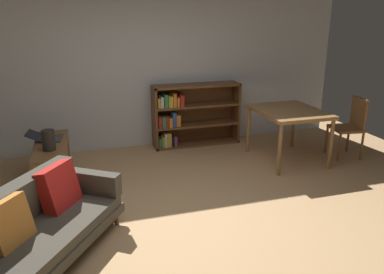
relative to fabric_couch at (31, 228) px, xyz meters
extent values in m
plane|color=tan|center=(1.60, 0.28, -0.35)|extent=(8.16, 8.16, 0.00)
cube|color=silver|center=(1.60, 2.98, 1.00)|extent=(6.80, 0.10, 2.70)
cylinder|color=brown|center=(0.79, 0.45, -0.29)|extent=(0.04, 0.04, 0.13)
cylinder|color=brown|center=(0.28, 0.80, -0.29)|extent=(0.04, 0.04, 0.13)
cube|color=#474238|center=(0.05, -0.06, -0.17)|extent=(1.65, 1.93, 0.10)
cube|color=#474238|center=(0.05, -0.06, -0.07)|extent=(1.59, 1.86, 0.10)
cube|color=#474238|center=(-0.18, 0.10, 0.16)|extent=(1.15, 1.56, 0.37)
cube|color=#474238|center=(0.54, 0.64, 0.10)|extent=(0.66, 0.52, 0.24)
cube|color=orange|center=(-0.15, -0.15, 0.16)|extent=(0.41, 0.45, 0.42)
cube|color=red|center=(0.25, 0.42, 0.18)|extent=(0.44, 0.49, 0.46)
cube|color=brown|center=(0.12, 2.36, -0.08)|extent=(0.42, 0.04, 0.55)
cube|color=brown|center=(0.12, 1.10, -0.08)|extent=(0.42, 0.04, 0.55)
cube|color=brown|center=(0.12, 1.73, -0.08)|extent=(0.42, 1.27, 0.04)
cube|color=brown|center=(0.12, 1.73, 0.18)|extent=(0.42, 1.31, 0.04)
cube|color=brown|center=(0.12, 1.73, -0.33)|extent=(0.42, 1.27, 0.04)
cube|color=#333338|center=(0.14, 1.97, 0.20)|extent=(0.27, 0.36, 0.02)
cube|color=black|center=(-0.08, 1.99, 0.26)|extent=(0.24, 0.34, 0.11)
cylinder|color=#2D2823|center=(0.12, 1.52, 0.32)|extent=(0.16, 0.16, 0.26)
cylinder|color=slate|center=(0.12, 1.52, 0.38)|extent=(0.09, 0.09, 0.01)
cylinder|color=olive|center=(3.09, 2.13, 0.02)|extent=(0.06, 0.06, 0.74)
cylinder|color=olive|center=(3.09, 1.12, 0.02)|extent=(0.06, 0.06, 0.74)
cylinder|color=olive|center=(3.91, 2.13, 0.02)|extent=(0.06, 0.06, 0.74)
cylinder|color=olive|center=(3.91, 1.12, 0.02)|extent=(0.06, 0.06, 0.74)
cube|color=olive|center=(3.50, 1.62, 0.41)|extent=(0.92, 1.11, 0.05)
cylinder|color=brown|center=(4.22, 1.32, -0.13)|extent=(0.04, 0.04, 0.44)
cylinder|color=brown|center=(4.28, 1.71, -0.13)|extent=(0.04, 0.04, 0.44)
cylinder|color=brown|center=(4.59, 1.27, -0.13)|extent=(0.04, 0.04, 0.44)
cylinder|color=brown|center=(4.65, 1.66, -0.13)|extent=(0.04, 0.04, 0.44)
cube|color=brown|center=(4.43, 1.49, 0.10)|extent=(0.47, 0.48, 0.04)
cube|color=brown|center=(4.62, 1.46, 0.35)|extent=(0.09, 0.39, 0.46)
cube|color=brown|center=(1.69, 2.74, 0.17)|extent=(0.04, 0.36, 1.04)
cube|color=brown|center=(3.13, 2.74, 0.17)|extent=(0.04, 0.36, 1.04)
cube|color=brown|center=(2.41, 2.74, 0.67)|extent=(1.47, 0.36, 0.04)
cube|color=brown|center=(2.41, 2.74, -0.33)|extent=(1.47, 0.36, 0.04)
cube|color=brown|center=(2.41, 2.90, 0.17)|extent=(1.43, 0.04, 1.04)
cube|color=brown|center=(2.41, 2.74, 0.00)|extent=(1.43, 0.34, 0.04)
cube|color=brown|center=(2.41, 2.74, 0.33)|extent=(1.43, 0.34, 0.04)
cube|color=#337F47|center=(1.76, 2.71, -0.24)|extent=(0.05, 0.22, 0.15)
cube|color=gold|center=(1.81, 2.71, -0.23)|extent=(0.03, 0.22, 0.17)
cube|color=silver|center=(1.84, 2.73, -0.20)|extent=(0.04, 0.30, 0.22)
cube|color=gold|center=(1.90, 2.72, -0.20)|extent=(0.07, 0.28, 0.23)
cube|color=black|center=(1.97, 2.71, -0.24)|extent=(0.04, 0.22, 0.15)
cube|color=#993884|center=(2.02, 2.71, -0.24)|extent=(0.04, 0.23, 0.15)
cube|color=red|center=(1.76, 2.71, 0.11)|extent=(0.06, 0.22, 0.18)
cube|color=#337F47|center=(1.82, 2.72, 0.11)|extent=(0.06, 0.27, 0.18)
cube|color=red|center=(1.88, 2.72, 0.11)|extent=(0.04, 0.25, 0.18)
cube|color=orange|center=(1.93, 2.72, 0.10)|extent=(0.05, 0.28, 0.16)
cube|color=#2D5199|center=(2.00, 2.71, 0.14)|extent=(0.06, 0.21, 0.24)
cube|color=orange|center=(2.07, 2.71, 0.11)|extent=(0.07, 0.22, 0.19)
cube|color=gold|center=(1.75, 2.71, 0.43)|extent=(0.04, 0.22, 0.16)
cube|color=silver|center=(1.80, 2.71, 0.44)|extent=(0.05, 0.24, 0.17)
cube|color=#337F47|center=(1.86, 2.72, 0.46)|extent=(0.06, 0.27, 0.21)
cube|color=gold|center=(1.94, 2.72, 0.44)|extent=(0.07, 0.28, 0.18)
cube|color=orange|center=(2.01, 2.72, 0.46)|extent=(0.05, 0.25, 0.22)
cube|color=orange|center=(2.06, 2.72, 0.43)|extent=(0.04, 0.26, 0.15)
cube|color=red|center=(2.13, 2.73, 0.44)|extent=(0.06, 0.30, 0.19)
camera|label=1|loc=(0.48, -3.30, 1.82)|focal=36.31mm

